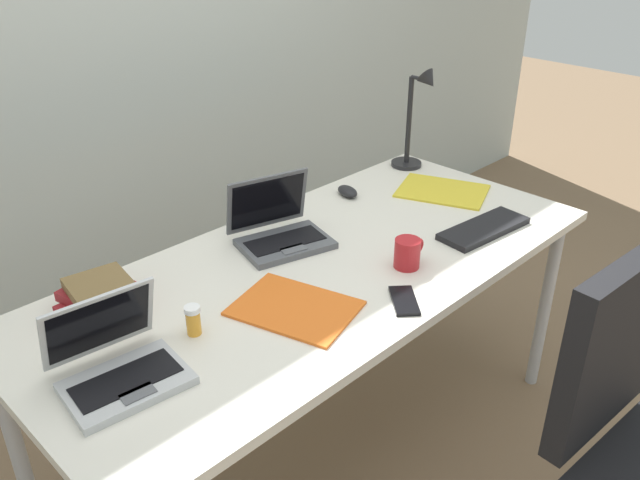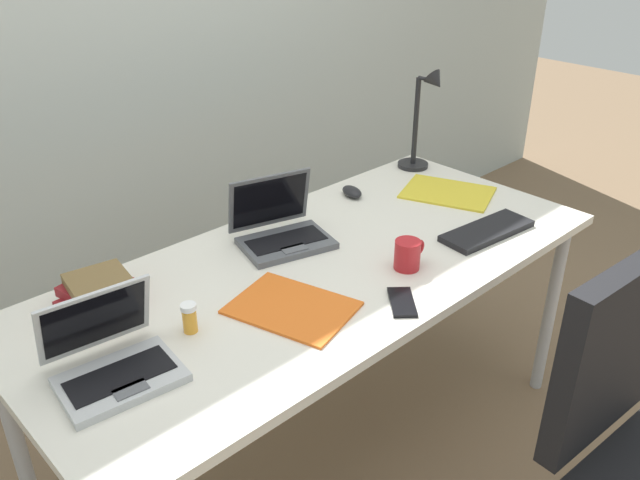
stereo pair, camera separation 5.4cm
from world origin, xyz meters
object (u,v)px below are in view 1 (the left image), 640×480
desk_lamp (416,120)px  laptop_near_lamp (118,364)px  cell_phone (404,301)px  paper_folder_front_right (442,191)px  computer_mouse (348,191)px  paper_folder_back_right (295,308)px  external_keyboard (484,228)px  pill_bottle (193,320)px  coffee_mug (408,253)px  book_stack (98,294)px  laptop_mid_desk (279,230)px

desk_lamp → laptop_near_lamp: (-1.48, -0.32, -0.16)m
cell_phone → paper_folder_front_right: bearing=69.2°
desk_lamp → laptop_near_lamp: 1.53m
computer_mouse → paper_folder_front_right: 0.35m
computer_mouse → paper_folder_back_right: size_ratio=0.31×
desk_lamp → computer_mouse: bearing=179.9°
laptop_near_lamp → external_keyboard: 1.22m
computer_mouse → pill_bottle: size_ratio=1.22×
desk_lamp → computer_mouse: (-0.38, 0.00, -0.18)m
coffee_mug → desk_lamp: bearing=36.5°
cell_phone → book_stack: (-0.59, 0.55, 0.04)m
pill_bottle → paper_folder_back_right: pill_bottle is taller
computer_mouse → coffee_mug: size_ratio=0.85×
laptop_mid_desk → paper_folder_front_right: (0.68, -0.13, -0.04)m
laptop_near_lamp → paper_folder_back_right: laptop_near_lamp is taller
pill_bottle → paper_folder_front_right: bearing=3.7°
external_keyboard → computer_mouse: 0.51m
external_keyboard → computer_mouse: bearing=107.8°
laptop_near_lamp → cell_phone: laptop_near_lamp is taller
laptop_near_lamp → cell_phone: 0.75m
paper_folder_back_right → laptop_mid_desk: bearing=54.2°
pill_bottle → paper_folder_front_right: size_ratio=0.25×
laptop_near_lamp → computer_mouse: bearing=16.3°
laptop_mid_desk → coffee_mug: size_ratio=2.84×
laptop_mid_desk → external_keyboard: bearing=-38.4°
paper_folder_front_right → book_stack: bearing=171.2°
desk_lamp → book_stack: bearing=-178.9°
desk_lamp → paper_folder_front_right: size_ratio=1.29×
desk_lamp → paper_folder_back_right: (-1.02, -0.40, -0.19)m
laptop_mid_desk → paper_folder_back_right: size_ratio=1.03×
paper_folder_back_right → book_stack: bearing=134.0°
laptop_near_lamp → paper_folder_front_right: size_ratio=0.93×
paper_folder_front_right → pill_bottle: bearing=-176.3°
cell_phone → coffee_mug: 0.20m
coffee_mug → laptop_mid_desk: bearing=113.8°
pill_bottle → laptop_mid_desk: bearing=23.7°
laptop_near_lamp → pill_bottle: 0.22m
laptop_mid_desk → book_stack: laptop_mid_desk is taller
paper_folder_front_right → paper_folder_back_right: (-0.90, -0.17, 0.00)m
computer_mouse → book_stack: book_stack is taller
pill_bottle → external_keyboard: bearing=-11.7°
cell_phone → laptop_near_lamp: bearing=-159.0°
cell_phone → laptop_mid_desk: bearing=132.4°
book_stack → computer_mouse: bearing=1.6°
paper_folder_front_right → paper_folder_back_right: 0.92m
laptop_mid_desk → coffee_mug: bearing=-66.2°
cell_phone → paper_folder_front_right: cell_phone is taller
cell_phone → book_stack: bearing=178.0°
computer_mouse → coffee_mug: (-0.25, -0.47, 0.03)m
pill_bottle → cell_phone: bearing=-30.5°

